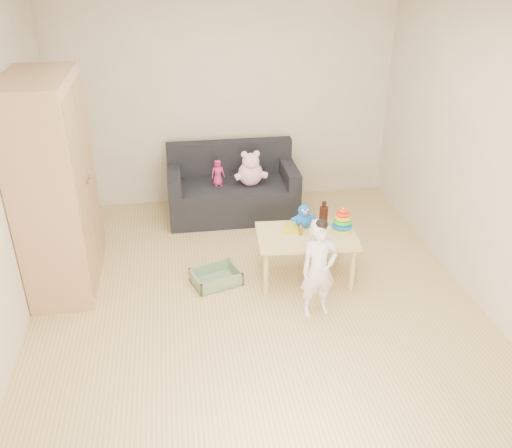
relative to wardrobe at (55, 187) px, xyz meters
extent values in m
plane|color=tan|center=(1.72, -0.59, -0.99)|extent=(4.50, 4.50, 0.00)
plane|color=beige|center=(1.72, 1.66, 0.31)|extent=(4.00, 0.00, 4.00)
plane|color=beige|center=(1.72, -2.84, 0.31)|extent=(4.00, 0.00, 4.00)
plane|color=beige|center=(3.72, -0.59, 0.31)|extent=(0.00, 4.50, 4.50)
cube|color=tan|center=(0.00, 0.00, 0.00)|extent=(0.55, 1.10, 1.97)
cube|color=black|center=(1.72, 1.15, -0.78)|extent=(1.50, 0.75, 0.42)
cube|color=#E0CA7B|center=(2.25, -0.32, -0.74)|extent=(0.97, 0.65, 0.49)
imported|color=white|center=(2.23, -0.87, -0.54)|extent=(0.36, 0.26, 0.88)
imported|color=#C92571|center=(1.55, 1.11, -0.41)|extent=(0.17, 0.13, 0.30)
cylinder|color=#FFF20D|center=(2.61, -0.27, -0.49)|extent=(0.18, 0.18, 0.02)
cylinder|color=silver|center=(2.61, -0.27, -0.38)|extent=(0.02, 0.02, 0.21)
torus|color=blue|center=(2.61, -0.27, -0.45)|extent=(0.20, 0.20, 0.04)
torus|color=green|center=(2.61, -0.27, -0.41)|extent=(0.18, 0.18, 0.04)
torus|color=#FFB10D|center=(2.61, -0.27, -0.37)|extent=(0.15, 0.15, 0.04)
torus|color=#FF310D|center=(2.61, -0.27, -0.33)|extent=(0.13, 0.13, 0.04)
torus|color=red|center=(2.61, -0.27, -0.29)|extent=(0.11, 0.11, 0.04)
cylinder|color=black|center=(2.46, -0.15, -0.40)|extent=(0.08, 0.08, 0.19)
cylinder|color=black|center=(2.46, -0.15, -0.30)|extent=(0.04, 0.04, 0.05)
cylinder|color=black|center=(2.46, -0.15, -0.27)|extent=(0.05, 0.05, 0.02)
cube|color=gold|center=(2.15, -0.21, -0.49)|extent=(0.25, 0.25, 0.01)
camera|label=1|loc=(1.10, -4.64, 1.97)|focal=38.00mm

